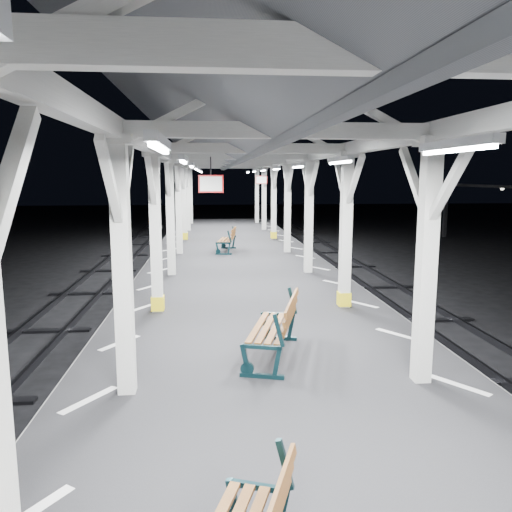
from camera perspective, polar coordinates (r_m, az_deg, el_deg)
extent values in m
plane|color=black|center=(9.22, 0.71, -15.36)|extent=(120.00, 120.00, 0.00)
cube|color=black|center=(9.02, 0.72, -12.46)|extent=(6.00, 50.00, 1.00)
cube|color=silver|center=(8.94, -15.32, -9.56)|extent=(1.00, 48.00, 0.01)
cube|color=silver|center=(9.41, 15.90, -8.63)|extent=(1.00, 48.00, 0.01)
cube|color=#2D2D33|center=(9.81, -27.04, -14.32)|extent=(0.08, 60.00, 0.16)
cube|color=#2D2D33|center=(10.59, 26.07, -12.53)|extent=(0.08, 60.00, 0.16)
cube|color=silver|center=(3.10, -26.53, 6.99)|extent=(0.10, 0.99, 0.99)
cube|color=silver|center=(6.55, -15.00, -1.89)|extent=(0.22, 0.22, 3.20)
cube|color=silver|center=(6.45, -15.61, 12.73)|extent=(0.40, 0.40, 0.12)
cube|color=silver|center=(6.98, -14.64, 8.28)|extent=(0.10, 0.99, 0.99)
cube|color=silver|center=(5.90, -16.35, 8.12)|extent=(0.10, 0.99, 0.99)
cube|color=silver|center=(10.47, -11.39, 2.26)|extent=(0.22, 0.22, 3.20)
cube|color=silver|center=(10.41, -11.68, 11.36)|extent=(0.40, 0.40, 0.12)
cube|color=yellow|center=(10.73, -11.15, -5.29)|extent=(0.26, 0.26, 0.30)
cube|color=silver|center=(10.95, -11.28, 8.58)|extent=(0.10, 0.99, 0.99)
cube|color=silver|center=(9.86, -11.93, 8.53)|extent=(0.10, 0.99, 0.99)
cube|color=silver|center=(14.44, -9.75, 4.13)|extent=(0.22, 0.22, 3.20)
cube|color=silver|center=(14.39, -9.93, 10.73)|extent=(0.40, 0.40, 0.12)
cube|color=silver|center=(14.93, -9.71, 8.72)|extent=(0.10, 0.99, 0.99)
cube|color=silver|center=(13.84, -10.05, 8.69)|extent=(0.10, 0.99, 0.99)
cube|color=silver|center=(18.42, -8.82, 5.20)|extent=(0.22, 0.22, 3.20)
cube|color=silver|center=(18.38, -8.94, 10.37)|extent=(0.40, 0.40, 0.12)
cube|color=silver|center=(18.92, -8.80, 8.79)|extent=(0.10, 0.99, 0.99)
cube|color=silver|center=(17.83, -9.01, 8.77)|extent=(0.10, 0.99, 0.99)
cube|color=silver|center=(22.40, -8.21, 5.89)|extent=(0.22, 0.22, 3.20)
cube|color=silver|center=(22.37, -8.31, 10.13)|extent=(0.40, 0.40, 0.12)
cube|color=yellow|center=(22.52, -8.13, 2.28)|extent=(0.26, 0.26, 0.30)
cube|color=silver|center=(22.92, -8.21, 8.83)|extent=(0.10, 0.99, 0.99)
cube|color=silver|center=(21.82, -8.35, 8.82)|extent=(0.10, 0.99, 0.99)
cube|color=silver|center=(26.39, -7.79, 6.37)|extent=(0.22, 0.22, 3.20)
cube|color=silver|center=(26.37, -7.87, 9.97)|extent=(0.40, 0.40, 0.12)
cube|color=silver|center=(26.92, -7.79, 8.87)|extent=(0.10, 0.99, 0.99)
cube|color=silver|center=(25.82, -7.90, 8.86)|extent=(0.10, 0.99, 0.99)
cube|color=silver|center=(30.39, -7.48, 6.72)|extent=(0.22, 0.22, 3.20)
cube|color=silver|center=(30.37, -7.54, 9.85)|extent=(0.40, 0.40, 0.12)
cube|color=silver|center=(30.91, -7.48, 8.89)|extent=(0.10, 0.99, 0.99)
cube|color=silver|center=(29.81, -7.56, 8.88)|extent=(0.10, 0.99, 0.99)
cube|color=silver|center=(7.07, 18.88, -1.28)|extent=(0.22, 0.22, 3.20)
cube|color=silver|center=(6.98, 19.59, 12.25)|extent=(0.40, 0.40, 0.12)
cube|color=silver|center=(7.47, 17.60, 8.19)|extent=(0.10, 0.99, 0.99)
cube|color=silver|center=(6.47, 21.40, 7.91)|extent=(0.10, 0.99, 0.99)
cube|color=silver|center=(10.81, 10.22, 2.50)|extent=(0.22, 0.22, 3.20)
cube|color=silver|center=(10.75, 10.48, 11.32)|extent=(0.40, 0.40, 0.12)
cube|color=yellow|center=(11.06, 10.02, -4.83)|extent=(0.26, 0.26, 0.30)
cube|color=silver|center=(11.27, 9.64, 8.64)|extent=(0.10, 0.99, 0.99)
cube|color=silver|center=(10.21, 11.24, 8.56)|extent=(0.10, 0.99, 0.99)
cube|color=silver|center=(14.68, 6.05, 4.30)|extent=(0.22, 0.22, 3.20)
cube|color=silver|center=(14.64, 6.16, 10.78)|extent=(0.40, 0.40, 0.12)
cube|color=silver|center=(15.17, 5.71, 8.80)|extent=(0.10, 0.99, 0.99)
cube|color=silver|center=(14.09, 6.58, 8.77)|extent=(0.10, 0.99, 0.99)
cube|color=silver|center=(18.61, 3.63, 5.33)|extent=(0.22, 0.22, 3.20)
cube|color=silver|center=(18.57, 3.68, 10.44)|extent=(0.40, 0.40, 0.12)
cube|color=silver|center=(19.11, 3.40, 8.88)|extent=(0.10, 0.99, 0.99)
cube|color=silver|center=(18.03, 3.94, 8.86)|extent=(0.10, 0.99, 0.99)
cube|color=silver|center=(22.56, 2.04, 6.00)|extent=(0.22, 0.22, 3.20)
cube|color=silver|center=(22.53, 2.07, 10.21)|extent=(0.40, 0.40, 0.12)
cube|color=yellow|center=(22.68, 2.02, 2.41)|extent=(0.26, 0.26, 0.30)
cube|color=silver|center=(23.07, 1.88, 8.92)|extent=(0.10, 0.99, 0.99)
cube|color=silver|center=(21.98, 2.25, 8.91)|extent=(0.10, 0.99, 0.99)
cube|color=silver|center=(26.53, 0.93, 6.46)|extent=(0.22, 0.22, 3.20)
cube|color=silver|center=(26.50, 0.94, 10.05)|extent=(0.40, 0.40, 0.12)
cube|color=silver|center=(27.05, 0.81, 8.95)|extent=(0.10, 0.99, 0.99)
cube|color=silver|center=(25.95, 1.07, 8.94)|extent=(0.10, 0.99, 0.99)
cube|color=silver|center=(30.50, 0.11, 6.80)|extent=(0.22, 0.22, 3.20)
cube|color=silver|center=(30.48, 0.11, 9.92)|extent=(0.40, 0.40, 0.12)
cube|color=silver|center=(31.03, 0.01, 8.97)|extent=(0.10, 0.99, 0.99)
cube|color=silver|center=(29.93, 0.21, 8.96)|extent=(0.10, 0.99, 0.99)
cube|color=silver|center=(8.43, -13.21, 12.71)|extent=(0.18, 48.00, 0.24)
cube|color=silver|center=(8.85, 14.09, 12.50)|extent=(0.18, 48.00, 0.24)
cube|color=silver|center=(2.57, 16.25, 21.51)|extent=(4.20, 0.14, 0.20)
cube|color=silver|center=(6.43, 2.73, 14.14)|extent=(4.20, 0.14, 0.20)
cube|color=silver|center=(10.40, -0.42, 12.21)|extent=(4.20, 0.14, 0.20)
cube|color=silver|center=(14.38, -1.82, 11.34)|extent=(4.20, 0.14, 0.20)
cube|color=silver|center=(18.37, -2.60, 10.84)|extent=(4.20, 0.14, 0.20)
cube|color=silver|center=(22.37, -3.11, 10.52)|extent=(4.20, 0.14, 0.20)
cube|color=silver|center=(26.36, -3.46, 10.30)|extent=(4.20, 0.14, 0.20)
cube|color=silver|center=(30.36, -3.71, 10.13)|extent=(4.20, 0.14, 0.20)
cube|color=silver|center=(8.52, 0.79, 19.14)|extent=(0.16, 48.00, 0.20)
cube|color=#4A4D52|center=(8.43, -8.43, 16.54)|extent=(2.80, 49.00, 1.45)
cube|color=#4A4D52|center=(8.70, 9.69, 16.28)|extent=(2.80, 49.00, 1.45)
cube|color=silver|center=(4.37, -10.97, 12.70)|extent=(0.10, 1.35, 0.08)
cube|color=white|center=(4.37, -10.95, 12.04)|extent=(0.05, 1.25, 0.05)
cube|color=silver|center=(8.36, -8.29, 10.96)|extent=(0.10, 1.35, 0.08)
cube|color=white|center=(8.36, -8.29, 10.62)|extent=(0.05, 1.25, 0.05)
cube|color=silver|center=(12.35, -7.36, 10.34)|extent=(0.10, 1.35, 0.08)
cube|color=white|center=(12.35, -7.35, 10.11)|extent=(0.05, 1.25, 0.05)
cube|color=silver|center=(16.35, -6.88, 10.03)|extent=(0.10, 1.35, 0.08)
cube|color=white|center=(16.35, -6.87, 9.85)|extent=(0.05, 1.25, 0.05)
cube|color=silver|center=(20.35, -6.59, 9.83)|extent=(0.10, 1.35, 0.08)
cube|color=white|center=(20.35, -6.58, 9.69)|extent=(0.05, 1.25, 0.05)
cube|color=silver|center=(24.35, -6.39, 9.70)|extent=(0.10, 1.35, 0.08)
cube|color=white|center=(24.35, -6.39, 9.59)|extent=(0.05, 1.25, 0.05)
cube|color=silver|center=(28.35, -6.25, 9.61)|extent=(0.10, 1.35, 0.08)
cube|color=white|center=(28.35, -6.25, 9.51)|extent=(0.05, 1.25, 0.05)
cube|color=silver|center=(4.87, 21.88, 11.83)|extent=(0.10, 1.35, 0.08)
cube|color=white|center=(4.87, 21.85, 11.24)|extent=(0.05, 1.25, 0.05)
cube|color=silver|center=(8.63, 9.54, 10.87)|extent=(0.10, 1.35, 0.08)
cube|color=white|center=(8.63, 9.53, 10.54)|extent=(0.05, 1.25, 0.05)
cube|color=silver|center=(12.54, 4.80, 10.37)|extent=(0.10, 1.35, 0.08)
cube|color=white|center=(12.54, 4.80, 10.14)|extent=(0.05, 1.25, 0.05)
cube|color=silver|center=(16.49, 2.33, 10.07)|extent=(0.10, 1.35, 0.08)
cube|color=white|center=(16.49, 2.33, 9.90)|extent=(0.05, 1.25, 0.05)
cube|color=silver|center=(20.46, 0.82, 9.89)|extent=(0.10, 1.35, 0.08)
cube|color=white|center=(20.46, 0.82, 9.75)|extent=(0.05, 1.25, 0.05)
cube|color=silver|center=(24.44, -0.20, 9.76)|extent=(0.10, 1.35, 0.08)
cube|color=white|center=(24.44, -0.20, 9.64)|extent=(0.05, 1.25, 0.05)
cube|color=silver|center=(28.43, -0.93, 9.66)|extent=(0.10, 1.35, 0.08)
cube|color=white|center=(28.43, -0.93, 9.56)|extent=(0.05, 1.25, 0.05)
cylinder|color=black|center=(10.13, -5.20, 10.22)|extent=(0.02, 0.02, 0.36)
cube|color=red|center=(10.13, -5.17, 8.21)|extent=(0.50, 0.03, 0.35)
cube|color=white|center=(10.13, -5.17, 8.21)|extent=(0.44, 0.04, 0.29)
cylinder|color=black|center=(22.05, 0.62, 9.62)|extent=(0.02, 0.02, 0.36)
cube|color=red|center=(22.05, 0.62, 8.70)|extent=(0.50, 0.03, 0.35)
cube|color=white|center=(22.05, 0.62, 8.70)|extent=(0.44, 0.05, 0.29)
cube|color=black|center=(33.87, 20.84, 4.83)|extent=(0.20, 0.20, 3.30)
sphere|color=silver|center=(28.54, 26.32, 6.96)|extent=(0.20, 0.20, 0.20)
sphere|color=silver|center=(33.80, 20.99, 7.48)|extent=(0.20, 0.20, 0.20)
cube|color=black|center=(4.47, -2.46, -26.45)|extent=(0.15, 0.09, 0.43)
cube|color=black|center=(4.40, 3.01, -27.17)|extent=(0.14, 0.09, 0.43)
cube|color=black|center=(4.16, 3.33, -22.68)|extent=(0.16, 0.09, 0.41)
cube|color=brown|center=(3.46, 2.08, -26.79)|extent=(0.52, 1.34, 0.09)
cube|color=black|center=(7.22, 0.69, -13.56)|extent=(0.63, 0.24, 0.06)
cube|color=black|center=(7.18, -1.19, -11.86)|extent=(0.17, 0.10, 0.49)
cube|color=black|center=(7.11, 2.42, -12.09)|extent=(0.16, 0.09, 0.49)
cube|color=black|center=(6.96, 2.62, -8.50)|extent=(0.18, 0.10, 0.47)
cube|color=black|center=(8.80, 2.61, -9.35)|extent=(0.63, 0.24, 0.06)
cube|color=black|center=(8.77, 1.09, -7.95)|extent=(0.17, 0.10, 0.49)
cube|color=black|center=(8.71, 4.02, -8.09)|extent=(0.16, 0.09, 0.49)
cube|color=black|center=(8.58, 4.19, -5.11)|extent=(0.18, 0.10, 0.47)
cube|color=brown|center=(7.89, 0.22, -8.11)|extent=(0.53, 1.58, 0.04)
cube|color=brown|center=(7.87, 1.22, -8.17)|extent=(0.53, 1.58, 0.04)
cube|color=brown|center=(7.85, 2.23, -8.22)|extent=(0.53, 1.58, 0.04)
cube|color=brown|center=(7.83, 3.24, -8.26)|extent=(0.53, 1.58, 0.04)
cube|color=brown|center=(7.78, 3.80, -7.24)|extent=(0.49, 1.57, 0.10)
cube|color=brown|center=(7.74, 3.97, -6.27)|extent=(0.49, 1.57, 0.10)
cube|color=brown|center=(7.70, 4.14, -5.28)|extent=(0.49, 1.57, 0.10)
cube|color=black|center=(18.13, -3.72, 0.23)|extent=(0.60, 0.15, 0.06)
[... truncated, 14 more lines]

